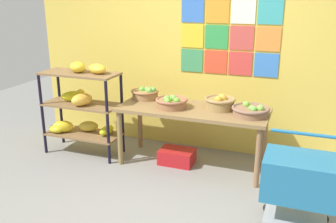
% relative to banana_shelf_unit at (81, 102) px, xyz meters
% --- Properties ---
extents(ground, '(9.51, 9.51, 0.00)m').
position_rel_banana_shelf_unit_xyz_m(ground, '(1.36, -1.08, -0.67)').
color(ground, gray).
extents(back_wall_with_art, '(4.60, 0.07, 2.89)m').
position_rel_banana_shelf_unit_xyz_m(back_wall_with_art, '(1.36, 0.71, 0.78)').
color(back_wall_with_art, gold).
rests_on(back_wall_with_art, ground).
extents(banana_shelf_unit, '(0.96, 0.50, 1.18)m').
position_rel_banana_shelf_unit_xyz_m(banana_shelf_unit, '(0.00, 0.00, 0.00)').
color(banana_shelf_unit, black).
rests_on(banana_shelf_unit, ground).
extents(display_table, '(1.72, 0.69, 0.70)m').
position_rel_banana_shelf_unit_xyz_m(display_table, '(1.41, 0.13, -0.04)').
color(display_table, olive).
rests_on(display_table, ground).
extents(fruit_basket_centre, '(0.34, 0.34, 0.18)m').
position_rel_banana_shelf_unit_xyz_m(fruit_basket_centre, '(1.72, 0.20, 0.12)').
color(fruit_basket_centre, olive).
rests_on(fruit_basket_centre, display_table).
extents(fruit_basket_left, '(0.35, 0.35, 0.16)m').
position_rel_banana_shelf_unit_xyz_m(fruit_basket_left, '(0.74, 0.31, 0.11)').
color(fruit_basket_left, '#9D7348').
rests_on(fruit_basket_left, display_table).
extents(fruit_basket_back_right, '(0.37, 0.37, 0.15)m').
position_rel_banana_shelf_unit_xyz_m(fruit_basket_back_right, '(1.18, 0.06, 0.11)').
color(fruit_basket_back_right, '#976542').
rests_on(fruit_basket_back_right, display_table).
extents(fruit_basket_right, '(0.40, 0.40, 0.14)m').
position_rel_banana_shelf_unit_xyz_m(fruit_basket_right, '(2.07, 0.09, 0.09)').
color(fruit_basket_right, '#8A6349').
rests_on(fruit_basket_right, display_table).
extents(produce_crate_under_table, '(0.41, 0.29, 0.17)m').
position_rel_banana_shelf_unit_xyz_m(produce_crate_under_table, '(1.24, 0.10, -0.58)').
color(produce_crate_under_table, '#B2191E').
rests_on(produce_crate_under_table, ground).
extents(shopping_cart, '(0.60, 0.48, 0.81)m').
position_rel_banana_shelf_unit_xyz_m(shopping_cart, '(2.63, -0.77, -0.20)').
color(shopping_cart, black).
rests_on(shopping_cart, ground).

